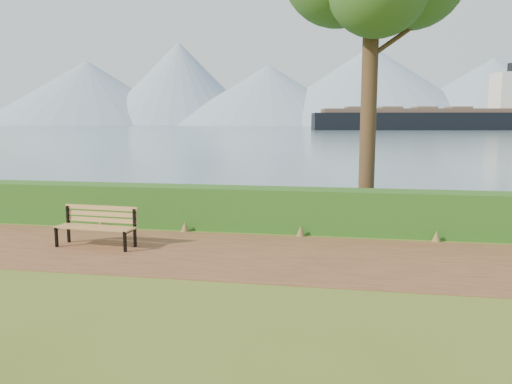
# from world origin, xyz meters

# --- Properties ---
(ground) EXTENTS (140.00, 140.00, 0.00)m
(ground) POSITION_xyz_m (0.00, 0.00, 0.00)
(ground) COLOR #4C621C
(ground) RESTS_ON ground
(path) EXTENTS (40.00, 3.40, 0.01)m
(path) POSITION_xyz_m (0.00, 0.30, 0.01)
(path) COLOR #582E1E
(path) RESTS_ON ground
(hedge) EXTENTS (32.00, 0.85, 1.00)m
(hedge) POSITION_xyz_m (0.00, 2.60, 0.50)
(hedge) COLOR #214D16
(hedge) RESTS_ON ground
(water) EXTENTS (700.00, 510.00, 0.00)m
(water) POSITION_xyz_m (0.00, 260.00, 0.01)
(water) COLOR #3F5866
(water) RESTS_ON ground
(mountains) EXTENTS (585.00, 190.00, 70.00)m
(mountains) POSITION_xyz_m (-9.17, 406.05, 27.70)
(mountains) COLOR gray
(mountains) RESTS_ON ground
(bench) EXTENTS (1.69, 0.62, 0.83)m
(bench) POSITION_xyz_m (-2.42, 0.41, 0.48)
(bench) COLOR black
(bench) RESTS_ON ground
(cargo_ship) EXTENTS (76.05, 23.95, 22.81)m
(cargo_ship) POSITION_xyz_m (31.72, 158.23, 3.40)
(cargo_ship) COLOR black
(cargo_ship) RESTS_ON ground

